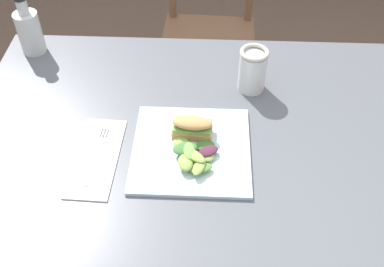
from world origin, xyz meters
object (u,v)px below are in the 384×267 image
Objects in this scene: fork_on_napkin at (98,151)px; sandwich_half_front at (192,127)px; mason_jar_iced_tea at (252,72)px; plate_lunch at (191,149)px; bottle_cold_brew at (30,33)px; dining_table at (193,163)px; chair_wooden_far at (208,35)px.

sandwich_half_front is at bearing 14.81° from fork_on_napkin.
mason_jar_iced_tea is at bearing 34.31° from fork_on_napkin.
plate_lunch is 0.65m from bottle_cold_brew.
fork_on_napkin is 0.47m from mason_jar_iced_tea.
bottle_cold_brew is at bearing 145.15° from sandwich_half_front.
dining_table is 0.88m from chair_wooden_far.
sandwich_half_front is (-0.00, -0.03, 0.17)m from dining_table.
mason_jar_iced_tea is at bearing -12.67° from bottle_cold_brew.
fork_on_napkin is at bearing -158.51° from dining_table.
chair_wooden_far is 1.04m from fork_on_napkin.
bottle_cold_brew is 1.47× the size of mason_jar_iced_tea.
chair_wooden_far reaches higher than plate_lunch.
fork_on_napkin is (-0.26, -0.96, 0.30)m from chair_wooden_far.
sandwich_half_front is 0.24m from fork_on_napkin.
plate_lunch is at bearing -38.13° from bottle_cold_brew.
mason_jar_iced_tea is at bearing 52.32° from sandwich_half_front.
fork_on_napkin is at bearing -56.25° from bottle_cold_brew.
dining_table is 6.31× the size of bottle_cold_brew.
mason_jar_iced_tea reaches higher than sandwich_half_front.
plate_lunch is at bearing -90.46° from dining_table.
sandwich_half_front is 0.55× the size of bottle_cold_brew.
fork_on_napkin is at bearing -165.19° from sandwich_half_front.
dining_table is 9.30× the size of mason_jar_iced_tea.
sandwich_half_front is at bearing -90.34° from dining_table.
bottle_cold_brew reaches higher than mason_jar_iced_tea.
chair_wooden_far is at bearing 74.66° from fork_on_napkin.
bottle_cold_brew is (-0.54, -0.54, 0.36)m from chair_wooden_far.
dining_table is 0.18m from sandwich_half_front.
chair_wooden_far reaches higher than fork_on_napkin.
plate_lunch is 1.56× the size of fork_on_napkin.
chair_wooden_far is 0.96m from sandwich_half_front.
bottle_cold_brew is at bearing 167.33° from mason_jar_iced_tea.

